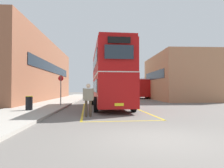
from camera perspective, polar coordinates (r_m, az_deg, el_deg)
name	(u,v)px	position (r m, az deg, el deg)	size (l,w,h in m)	color
ground_plane	(118,104)	(20.78, 1.78, -5.49)	(135.60, 135.60, 0.00)	#66605B
sidewalk_left	(58,102)	(23.62, -14.68, -4.77)	(4.00, 57.60, 0.14)	#A39E93
brick_building_left	(33,72)	(29.50, -20.85, 3.21)	(5.44, 25.52, 7.59)	brown
depot_building_right	(179,78)	(30.22, 17.98, 1.63)	(7.17, 12.62, 6.06)	#AD7A56
double_decker_bus	(110,76)	(16.55, -0.59, 2.14)	(3.23, 9.86, 4.75)	black
single_deck_bus	(135,88)	(35.41, 6.26, -1.09)	(3.45, 9.77, 3.02)	black
pedestrian_boarding	(88,97)	(11.37, -6.51, -3.64)	(0.60, 0.27, 1.80)	#473828
litter_bin	(29,103)	(14.50, -21.76, -4.86)	(0.46, 0.46, 0.91)	black
bus_stop_sign	(61,87)	(18.14, -13.84, -0.87)	(0.43, 0.14, 2.48)	#4C4C51
bay_marking_yellow	(112,110)	(14.77, -0.08, -7.19)	(4.93, 12.00, 0.01)	gold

